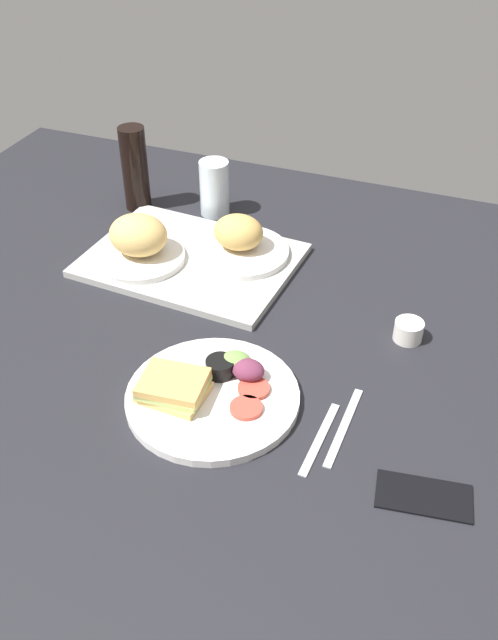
# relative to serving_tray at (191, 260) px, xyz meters

# --- Properties ---
(ground_plane) EXTENTS (1.90, 1.50, 0.03)m
(ground_plane) POSITION_rel_serving_tray_xyz_m (0.19, -0.22, -0.02)
(ground_plane) COLOR black
(serving_tray) EXTENTS (0.47, 0.36, 0.02)m
(serving_tray) POSITION_rel_serving_tray_xyz_m (0.00, 0.00, 0.00)
(serving_tray) COLOR #B2B2AD
(serving_tray) RESTS_ON ground_plane
(bread_plate_near) EXTENTS (0.20, 0.20, 0.10)m
(bread_plate_near) POSITION_rel_serving_tray_xyz_m (-0.10, -0.04, 0.05)
(bread_plate_near) COLOR white
(bread_plate_near) RESTS_ON serving_tray
(bread_plate_far) EXTENTS (0.21, 0.21, 0.09)m
(bread_plate_far) POSITION_rel_serving_tray_xyz_m (0.10, 0.05, 0.04)
(bread_plate_far) COLOR white
(bread_plate_far) RESTS_ON serving_tray
(plate_with_salad) EXTENTS (0.30, 0.30, 0.05)m
(plate_with_salad) POSITION_rel_serving_tray_xyz_m (0.21, -0.38, 0.01)
(plate_with_salad) COLOR white
(plate_with_salad) RESTS_ON ground_plane
(drinking_glass) EXTENTS (0.07, 0.07, 0.14)m
(drinking_glass) POSITION_rel_serving_tray_xyz_m (-0.04, 0.23, 0.06)
(drinking_glass) COLOR silver
(drinking_glass) RESTS_ON ground_plane
(soda_bottle) EXTENTS (0.06, 0.06, 0.21)m
(soda_bottle) POSITION_rel_serving_tray_xyz_m (-0.23, 0.19, 0.10)
(soda_bottle) COLOR black
(soda_bottle) RESTS_ON ground_plane
(espresso_cup) EXTENTS (0.06, 0.06, 0.04)m
(espresso_cup) POSITION_rel_serving_tray_xyz_m (0.50, -0.09, 0.01)
(espresso_cup) COLOR silver
(espresso_cup) RESTS_ON ground_plane
(fork) EXTENTS (0.02, 0.17, 0.01)m
(fork) POSITION_rel_serving_tray_xyz_m (0.42, -0.40, -0.01)
(fork) COLOR #B7B7BC
(fork) RESTS_ON ground_plane
(knife) EXTENTS (0.02, 0.19, 0.01)m
(knife) POSITION_rel_serving_tray_xyz_m (0.45, -0.36, -0.01)
(knife) COLOR #B7B7BC
(knife) RESTS_ON ground_plane
(cell_phone) EXTENTS (0.15, 0.09, 0.01)m
(cell_phone) POSITION_rel_serving_tray_xyz_m (0.60, -0.46, -0.00)
(cell_phone) COLOR black
(cell_phone) RESTS_ON ground_plane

